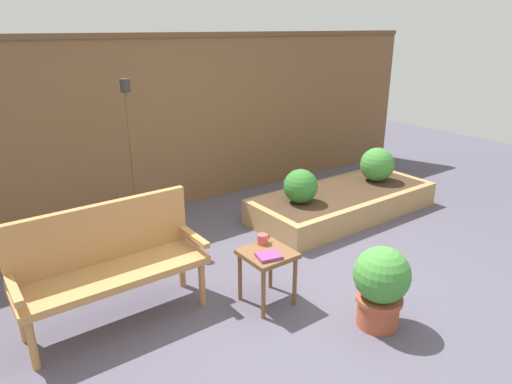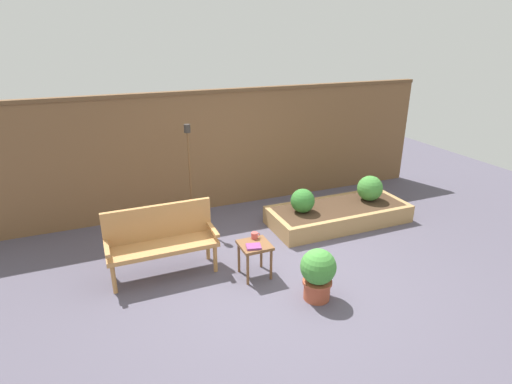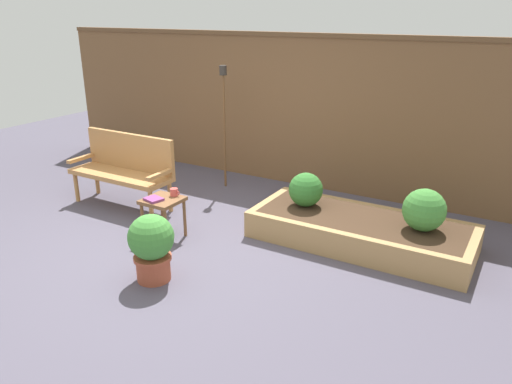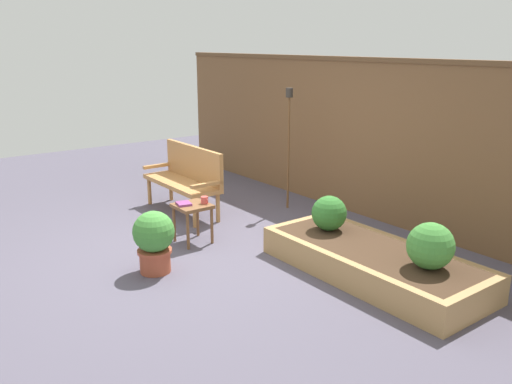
{
  "view_description": "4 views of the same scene",
  "coord_description": "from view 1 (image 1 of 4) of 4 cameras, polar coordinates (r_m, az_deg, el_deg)",
  "views": [
    {
      "loc": [
        -2.38,
        -2.53,
        2.23
      ],
      "look_at": [
        0.22,
        1.02,
        0.62
      ],
      "focal_mm": 31.95,
      "sensor_mm": 36.0,
      "label": 1
    },
    {
      "loc": [
        -2.13,
        -4.3,
        3.08
      ],
      "look_at": [
        0.02,
        0.89,
        0.88
      ],
      "focal_mm": 28.84,
      "sensor_mm": 36.0,
      "label": 2
    },
    {
      "loc": [
        3.16,
        -3.76,
        2.45
      ],
      "look_at": [
        0.6,
        0.59,
        0.58
      ],
      "focal_mm": 34.67,
      "sensor_mm": 36.0,
      "label": 3
    },
    {
      "loc": [
        5.02,
        -2.96,
        2.35
      ],
      "look_at": [
        0.58,
        0.39,
        0.79
      ],
      "focal_mm": 37.64,
      "sensor_mm": 36.0,
      "label": 4
    }
  ],
  "objects": [
    {
      "name": "garden_bench",
      "position": [
        3.75,
        -17.98,
        -7.64
      ],
      "size": [
        1.44,
        0.48,
        0.94
      ],
      "color": "#B77F47",
      "rests_on": "ground_plane"
    },
    {
      "name": "raised_planter_bed",
      "position": [
        5.8,
        10.85,
        -1.28
      ],
      "size": [
        2.4,
        1.0,
        0.3
      ],
      "color": "#AD8451",
      "rests_on": "ground_plane"
    },
    {
      "name": "shrub_far_corner",
      "position": [
        6.17,
        14.93,
        3.34
      ],
      "size": [
        0.44,
        0.44,
        0.44
      ],
      "color": "brown",
      "rests_on": "raised_planter_bed"
    },
    {
      "name": "ground_plane",
      "position": [
        4.13,
        6.04,
        -12.72
      ],
      "size": [
        14.0,
        14.0,
        0.0
      ],
      "primitive_type": "plane",
      "color": "#514C5B"
    },
    {
      "name": "side_table",
      "position": [
        3.82,
        1.43,
        -8.58
      ],
      "size": [
        0.4,
        0.4,
        0.48
      ],
      "color": "brown",
      "rests_on": "ground_plane"
    },
    {
      "name": "shrub_near_bench",
      "position": [
        5.25,
        5.6,
        0.73
      ],
      "size": [
        0.4,
        0.4,
        0.4
      ],
      "color": "brown",
      "rests_on": "raised_planter_bed"
    },
    {
      "name": "book_on_table",
      "position": [
        3.69,
        1.62,
        -8.0
      ],
      "size": [
        0.22,
        0.2,
        0.03
      ],
      "primitive_type": "cube",
      "rotation": [
        0.0,
        0.0,
        -0.23
      ],
      "color": "#7F3875",
      "rests_on": "side_table"
    },
    {
      "name": "fence_back",
      "position": [
        5.77,
        -11.24,
        8.34
      ],
      "size": [
        8.4,
        0.14,
        2.16
      ],
      "color": "brown",
      "rests_on": "ground_plane"
    },
    {
      "name": "tiki_torch",
      "position": [
        4.89,
        -15.53,
        7.06
      ],
      "size": [
        0.1,
        0.1,
        1.74
      ],
      "color": "brown",
      "rests_on": "ground_plane"
    },
    {
      "name": "potted_boxwood",
      "position": [
        3.69,
        15.37,
        -11.0
      ],
      "size": [
        0.44,
        0.44,
        0.67
      ],
      "color": "#A84C33",
      "rests_on": "ground_plane"
    },
    {
      "name": "cup_on_table",
      "position": [
        3.89,
        0.84,
        -5.92
      ],
      "size": [
        0.12,
        0.09,
        0.09
      ],
      "color": "#CC4C47",
      "rests_on": "side_table"
    }
  ]
}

